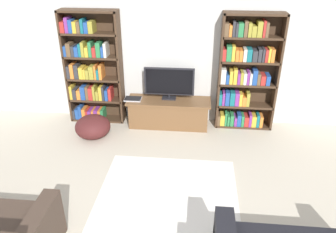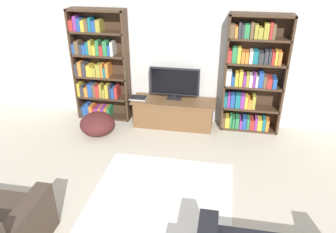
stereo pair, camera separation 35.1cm
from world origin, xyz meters
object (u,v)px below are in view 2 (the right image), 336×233
Objects in this scene: television at (174,83)px; beanbag_ottoman at (97,124)px; tv_stand at (174,113)px; laptop at (138,98)px; bookshelf_right at (252,76)px; bookshelf_left at (99,67)px.

television is 1.51m from beanbag_ottoman.
laptop reaches higher than tv_stand.
bookshelf_left is at bearing 179.96° from bookshelf_right.
beanbag_ottoman is at bearing -77.11° from bookshelf_left.
tv_stand is at bearing -174.37° from bookshelf_right.
television is at bearing -177.38° from bookshelf_right.
tv_stand reaches higher than beanbag_ottoman.
laptop is (-0.63, -0.11, -0.29)m from television.
bookshelf_right reaches higher than tv_stand.
tv_stand is 2.49× the size of beanbag_ottoman.
laptop is 0.50× the size of beanbag_ottoman.
television reaches higher than tv_stand.
bookshelf_right is 2.73m from beanbag_ottoman.
beanbag_ottoman is at bearing -153.61° from television.
laptop is (-0.63, -0.04, 0.26)m from tv_stand.
bookshelf_left is 1.04m from beanbag_ottoman.
tv_stand is 1.69× the size of television.
laptop is at bearing 40.02° from beanbag_ottoman.
bookshelf_left is 2.68m from bookshelf_right.
bookshelf_right is at bearing 2.62° from television.
bookshelf_right reaches higher than beanbag_ottoman.
tv_stand is at bearing -5.30° from bookshelf_left.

